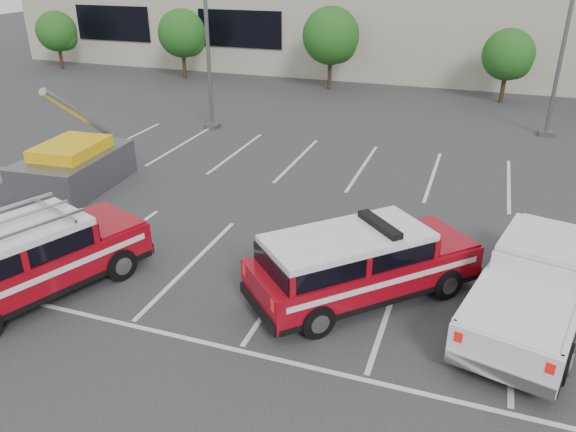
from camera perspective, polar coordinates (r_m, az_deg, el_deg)
name	(u,v)px	position (r m, az deg, el deg)	size (l,w,h in m)	color
ground	(285,283)	(14.37, -0.32, -6.82)	(120.00, 120.00, 0.00)	#2E2E30
stall_markings	(332,213)	(18.16, 4.48, 0.33)	(23.00, 15.00, 0.01)	silver
tree_far_left	(58,33)	(44.64, -22.31, 16.85)	(2.77, 2.77, 3.99)	#3F2B19
tree_left	(184,35)	(38.85, -10.57, 17.62)	(3.07, 3.07, 4.42)	#3F2B19
tree_mid_left	(332,38)	(35.01, 4.53, 17.60)	(3.37, 3.37, 4.85)	#3F2B19
tree_mid_right	(510,56)	(33.91, 21.60, 14.83)	(2.77, 2.77, 3.99)	#3F2B19
light_pole_left	(206,14)	(26.53, -8.34, 19.68)	(0.90, 0.60, 10.24)	#59595E
light_pole_mid	(569,16)	(27.72, 26.66, 17.67)	(0.90, 0.60, 10.24)	#59595E
fire_chief_suv	(360,268)	(13.54, 7.36, -5.30)	(5.32, 5.32, 1.94)	maroon
white_pickup	(535,289)	(13.96, 23.77, -6.79)	(3.38, 6.26, 1.82)	silver
ladder_suv	(28,265)	(14.84, -24.93, -4.51)	(3.94, 5.81, 2.13)	maroon
utility_rig	(69,168)	(21.28, -21.34, 4.57)	(3.74, 4.58, 3.74)	#59595E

